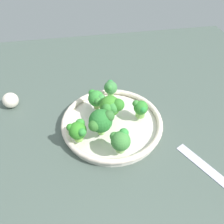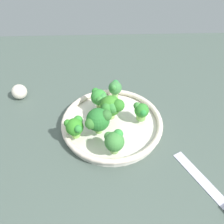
% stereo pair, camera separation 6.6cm
% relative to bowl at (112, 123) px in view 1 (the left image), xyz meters
% --- Properties ---
extents(ground_plane, '(1.30, 1.30, 0.03)m').
position_rel_bowl_xyz_m(ground_plane, '(0.02, 0.02, -0.03)').
color(ground_plane, '#48574F').
extents(bowl, '(0.30, 0.30, 0.03)m').
position_rel_bowl_xyz_m(bowl, '(0.00, 0.00, 0.00)').
color(bowl, silver).
rests_on(bowl, ground_plane).
extents(broccoli_floret_0, '(0.07, 0.07, 0.07)m').
position_rel_bowl_xyz_m(broccoli_floret_0, '(-0.01, -0.00, 0.06)').
color(broccoli_floret_0, '#9DC763').
rests_on(broccoli_floret_0, bowl).
extents(broccoli_floret_1, '(0.05, 0.05, 0.06)m').
position_rel_bowl_xyz_m(broccoli_floret_1, '(0.11, 0.00, 0.05)').
color(broccoli_floret_1, '#99CE70').
rests_on(broccoli_floret_1, bowl).
extents(broccoli_floret_2, '(0.06, 0.07, 0.08)m').
position_rel_bowl_xyz_m(broccoli_floret_2, '(0.05, -0.04, 0.06)').
color(broccoli_floret_2, '#94D362').
rests_on(broccoli_floret_2, bowl).
extents(broccoli_floret_3, '(0.05, 0.04, 0.06)m').
position_rel_bowl_xyz_m(broccoli_floret_3, '(-0.10, 0.01, 0.05)').
color(broccoli_floret_3, '#86CA63').
rests_on(broccoli_floret_3, bowl).
extents(broccoli_floret_4, '(0.06, 0.05, 0.06)m').
position_rel_bowl_xyz_m(broccoli_floret_4, '(0.06, -0.10, 0.05)').
color(broccoli_floret_4, '#92CE58').
rests_on(broccoli_floret_4, bowl).
extents(broccoli_floret_5, '(0.06, 0.05, 0.06)m').
position_rel_bowl_xyz_m(broccoli_floret_5, '(-0.06, -0.04, 0.05)').
color(broccoli_floret_5, '#88B058').
rests_on(broccoli_floret_5, bowl).
extents(broccoli_floret_6, '(0.04, 0.04, 0.05)m').
position_rel_bowl_xyz_m(broccoli_floret_6, '(-0.00, 0.08, 0.05)').
color(broccoli_floret_6, '#7DB753').
rests_on(broccoli_floret_6, bowl).
extents(garlic_bulb, '(0.05, 0.05, 0.05)m').
position_rel_bowl_xyz_m(garlic_bulb, '(-0.15, -0.31, 0.01)').
color(garlic_bulb, '#F0E0CC').
rests_on(garlic_bulb, ground_plane).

